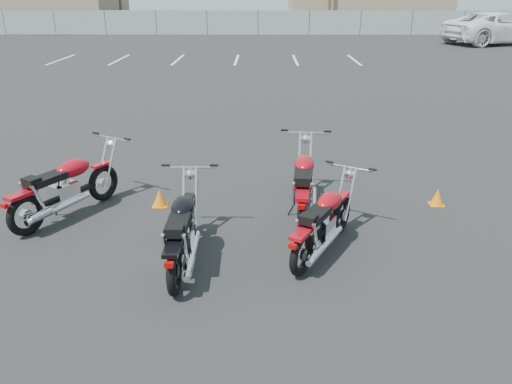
{
  "coord_description": "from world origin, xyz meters",
  "views": [
    {
      "loc": [
        0.27,
        -6.09,
        3.39
      ],
      "look_at": [
        0.2,
        0.6,
        0.65
      ],
      "focal_mm": 35.0,
      "sensor_mm": 36.0,
      "label": 1
    }
  ],
  "objects_px": {
    "motorcycle_rear_red": "(324,222)",
    "white_van": "(500,19)",
    "motorcycle_front_red": "(66,187)",
    "motorcycle_third_red": "(304,184)",
    "motorcycle_second_black": "(183,231)"
  },
  "relations": [
    {
      "from": "motorcycle_rear_red",
      "to": "white_van",
      "type": "height_order",
      "value": "white_van"
    },
    {
      "from": "motorcycle_front_red",
      "to": "motorcycle_third_red",
      "type": "bearing_deg",
      "value": 2.13
    },
    {
      "from": "white_van",
      "to": "motorcycle_rear_red",
      "type": "bearing_deg",
      "value": 134.08
    },
    {
      "from": "motorcycle_rear_red",
      "to": "motorcycle_second_black",
      "type": "bearing_deg",
      "value": -170.38
    },
    {
      "from": "motorcycle_front_red",
      "to": "motorcycle_second_black",
      "type": "height_order",
      "value": "motorcycle_front_red"
    },
    {
      "from": "motorcycle_second_black",
      "to": "motorcycle_rear_red",
      "type": "bearing_deg",
      "value": 9.62
    },
    {
      "from": "motorcycle_second_black",
      "to": "white_van",
      "type": "relative_size",
      "value": 0.26
    },
    {
      "from": "motorcycle_second_black",
      "to": "motorcycle_front_red",
      "type": "bearing_deg",
      "value": 144.9
    },
    {
      "from": "motorcycle_front_red",
      "to": "motorcycle_second_black",
      "type": "relative_size",
      "value": 1.0
    },
    {
      "from": "motorcycle_third_red",
      "to": "motorcycle_rear_red",
      "type": "height_order",
      "value": "motorcycle_third_red"
    },
    {
      "from": "motorcycle_third_red",
      "to": "motorcycle_front_red",
      "type": "bearing_deg",
      "value": -177.87
    },
    {
      "from": "motorcycle_third_red",
      "to": "white_van",
      "type": "xyz_separation_m",
      "value": [
        14.63,
        26.58,
        1.06
      ]
    },
    {
      "from": "motorcycle_front_red",
      "to": "white_van",
      "type": "distance_m",
      "value": 32.45
    },
    {
      "from": "motorcycle_third_red",
      "to": "motorcycle_second_black",
      "type": "bearing_deg",
      "value": -137.09
    },
    {
      "from": "motorcycle_third_red",
      "to": "motorcycle_rear_red",
      "type": "relative_size",
      "value": 1.18
    }
  ]
}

